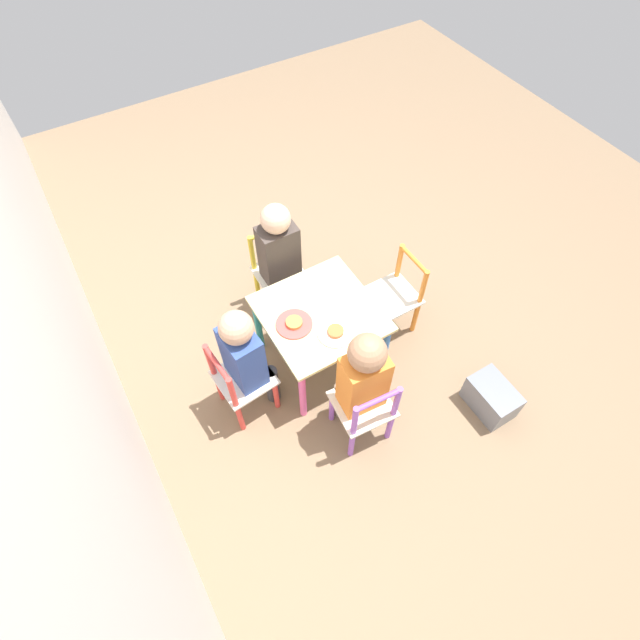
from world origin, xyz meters
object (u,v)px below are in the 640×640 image
at_px(kids_table, 320,320).
at_px(chair_yellow, 278,272).
at_px(chair_orange, 395,296).
at_px(plate_left, 336,332).
at_px(chair_purple, 365,409).
at_px(child_left, 362,377).
at_px(plate_back, 294,324).
at_px(child_right, 280,254).
at_px(chair_red, 240,381).
at_px(storage_bin, 491,398).
at_px(child_back, 246,354).

xyz_separation_m(kids_table, chair_yellow, (0.48, -0.01, -0.12)).
xyz_separation_m(kids_table, chair_orange, (-0.00, -0.48, -0.12)).
bearing_deg(plate_left, chair_purple, 173.16).
distance_m(kids_table, child_left, 0.44).
bearing_deg(plate_back, child_right, -19.53).
distance_m(kids_table, chair_red, 0.50).
bearing_deg(storage_bin, child_back, 57.25).
relative_size(kids_table, chair_red, 1.08).
xyz_separation_m(chair_orange, storage_bin, (-0.70, -0.13, -0.16)).
distance_m(chair_purple, storage_bin, 0.71).
relative_size(chair_red, chair_purple, 1.00).
height_order(chair_orange, child_right, child_right).
xyz_separation_m(chair_purple, plate_back, (0.48, 0.11, 0.19)).
relative_size(chair_orange, child_left, 0.66).
height_order(child_back, plate_left, child_back).
height_order(child_back, child_left, child_left).
height_order(kids_table, child_left, child_left).
bearing_deg(chair_purple, storage_bin, 166.03).
bearing_deg(chair_red, chair_purple, -140.04).
xyz_separation_m(kids_table, child_left, (-0.42, 0.04, 0.10)).
height_order(chair_purple, child_right, child_right).
bearing_deg(kids_table, chair_yellow, -0.66).
relative_size(chair_purple, child_right, 0.66).
distance_m(chair_yellow, storage_bin, 1.34).
relative_size(kids_table, plate_left, 3.19).
xyz_separation_m(child_back, child_left, (-0.38, -0.39, 0.02)).
distance_m(chair_yellow, chair_orange, 0.68).
bearing_deg(plate_left, child_back, 75.84).
relative_size(chair_purple, plate_back, 2.87).
xyz_separation_m(plate_back, storage_bin, (-0.70, -0.76, -0.35)).
height_order(plate_back, plate_left, same).
bearing_deg(chair_orange, plate_left, -73.26).
distance_m(child_back, storage_bin, 1.28).
bearing_deg(chair_red, kids_table, -90.00).
bearing_deg(plate_left, kids_table, -0.00).
distance_m(chair_red, child_left, 0.62).
bearing_deg(chair_yellow, storage_bin, -62.30).
bearing_deg(chair_purple, kids_table, -90.00).
distance_m(plate_left, storage_bin, 0.90).
bearing_deg(chair_yellow, chair_orange, -44.70).
xyz_separation_m(chair_red, chair_yellow, (0.53, -0.49, 0.00)).
xyz_separation_m(chair_purple, chair_orange, (0.48, -0.52, 0.00)).
distance_m(chair_red, child_back, 0.20).
bearing_deg(chair_yellow, kids_table, -90.00).
bearing_deg(plate_back, storage_bin, -132.90).
height_order(child_left, storage_bin, child_left).
bearing_deg(child_left, child_back, -40.07).
xyz_separation_m(child_back, child_right, (0.46, -0.43, 0.01)).
bearing_deg(chair_red, chair_orange, -92.68).
relative_size(chair_red, chair_orange, 1.00).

